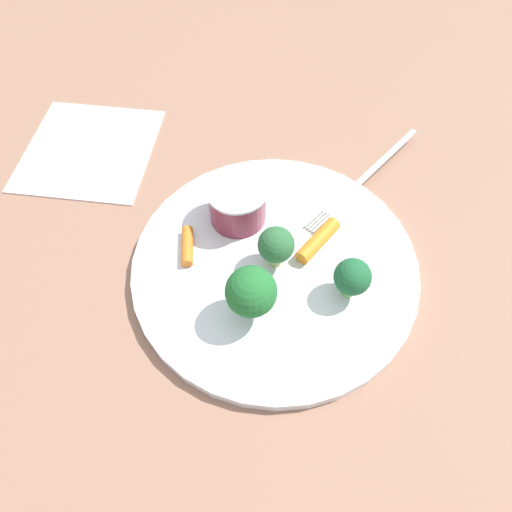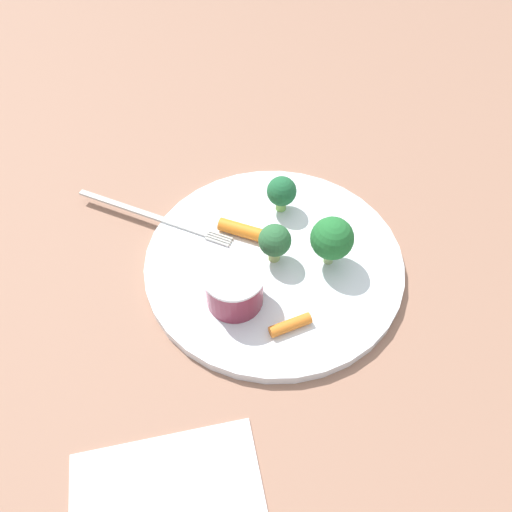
{
  "view_description": "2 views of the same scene",
  "coord_description": "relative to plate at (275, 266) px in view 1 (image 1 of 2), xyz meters",
  "views": [
    {
      "loc": [
        -0.06,
        -0.23,
        0.38
      ],
      "look_at": [
        -0.02,
        0.0,
        0.02
      ],
      "focal_mm": 32.75,
      "sensor_mm": 36.0,
      "label": 1
    },
    {
      "loc": [
        -0.27,
        0.18,
        0.43
      ],
      "look_at": [
        0.0,
        0.02,
        0.02
      ],
      "focal_mm": 35.25,
      "sensor_mm": 36.0,
      "label": 2
    }
  ],
  "objects": [
    {
      "name": "plate",
      "position": [
        0.0,
        0.0,
        0.0
      ],
      "size": [
        0.27,
        0.27,
        0.01
      ],
      "primitive_type": "cylinder",
      "color": "white",
      "rests_on": "ground_plane"
    },
    {
      "name": "carrot_stick_0",
      "position": [
        0.04,
        0.01,
        0.01
      ],
      "size": [
        0.05,
        0.05,
        0.01
      ],
      "primitive_type": "cylinder",
      "rotation": [
        1.57,
        0.0,
        2.27
      ],
      "color": "orange",
      "rests_on": "plate"
    },
    {
      "name": "napkin",
      "position": [
        -0.18,
        0.2,
        -0.0
      ],
      "size": [
        0.18,
        0.19,
        0.0
      ],
      "primitive_type": "cube",
      "rotation": [
        0.0,
        0.0,
        -0.31
      ],
      "color": "white",
      "rests_on": "ground_plane"
    },
    {
      "name": "broccoli_floret_0",
      "position": [
        -0.03,
        -0.05,
        0.04
      ],
      "size": [
        0.04,
        0.04,
        0.06
      ],
      "color": "#98B672",
      "rests_on": "plate"
    },
    {
      "name": "broccoli_floret_1",
      "position": [
        0.0,
        -0.0,
        0.03
      ],
      "size": [
        0.03,
        0.03,
        0.05
      ],
      "color": "#99B362",
      "rests_on": "plate"
    },
    {
      "name": "broccoli_floret_2",
      "position": [
        0.06,
        -0.04,
        0.03
      ],
      "size": [
        0.03,
        0.03,
        0.04
      ],
      "color": "#83BE5B",
      "rests_on": "plate"
    },
    {
      "name": "carrot_stick_1",
      "position": [
        -0.08,
        0.03,
        0.01
      ],
      "size": [
        0.02,
        0.04,
        0.01
      ],
      "primitive_type": "cylinder",
      "rotation": [
        1.57,
        0.0,
        6.18
      ],
      "color": "orange",
      "rests_on": "plate"
    },
    {
      "name": "fork",
      "position": [
        0.11,
        0.09,
        0.01
      ],
      "size": [
        0.16,
        0.12,
        0.0
      ],
      "color": "#BBBCB6",
      "rests_on": "plate"
    },
    {
      "name": "ground_plane",
      "position": [
        0.0,
        0.0,
        -0.01
      ],
      "size": [
        2.4,
        2.4,
        0.0
      ],
      "primitive_type": "plane",
      "color": "#926954"
    },
    {
      "name": "sauce_cup",
      "position": [
        -0.03,
        0.06,
        0.03
      ],
      "size": [
        0.06,
        0.06,
        0.04
      ],
      "color": "maroon",
      "rests_on": "plate"
    }
  ]
}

